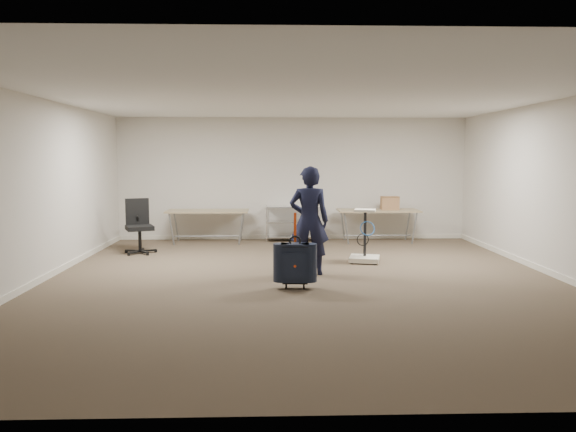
{
  "coord_description": "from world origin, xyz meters",
  "views": [
    {
      "loc": [
        -0.5,
        -8.45,
        1.9
      ],
      "look_at": [
        -0.23,
        0.3,
        0.98
      ],
      "focal_mm": 35.0,
      "sensor_mm": 36.0,
      "label": 1
    }
  ],
  "objects": [
    {
      "name": "person",
      "position": [
        0.12,
        0.53,
        0.88
      ],
      "size": [
        0.67,
        0.46,
        1.76
      ],
      "primitive_type": "imported",
      "rotation": [
        0.0,
        0.0,
        3.08
      ],
      "color": "black",
      "rests_on": "ground"
    },
    {
      "name": "ground",
      "position": [
        0.0,
        0.0,
        0.0
      ],
      "size": [
        9.0,
        9.0,
        0.0
      ],
      "primitive_type": "plane",
      "color": "#4E412F",
      "rests_on": "ground"
    },
    {
      "name": "suitcase",
      "position": [
        -0.15,
        -0.47,
        0.38
      ],
      "size": [
        0.42,
        0.25,
        1.11
      ],
      "color": "black",
      "rests_on": "ground"
    },
    {
      "name": "cardboard_box",
      "position": [
        2.17,
        4.02,
        0.88
      ],
      "size": [
        0.4,
        0.31,
        0.29
      ],
      "primitive_type": "cube",
      "rotation": [
        0.0,
        0.0,
        -0.04
      ],
      "color": "#976C46",
      "rests_on": "folding_table_right"
    },
    {
      "name": "folding_table_right",
      "position": [
        1.9,
        3.95,
        0.68
      ],
      "size": [
        1.8,
        0.75,
        0.73
      ],
      "color": "#8B7655",
      "rests_on": "ground"
    },
    {
      "name": "wire_shelf",
      "position": [
        0.0,
        4.2,
        0.44
      ],
      "size": [
        1.22,
        0.47,
        0.8
      ],
      "color": "silver",
      "rests_on": "ground"
    },
    {
      "name": "room_shell",
      "position": [
        0.0,
        1.38,
        0.05
      ],
      "size": [
        8.0,
        9.0,
        9.0
      ],
      "color": "beige",
      "rests_on": "ground"
    },
    {
      "name": "equipment_cart",
      "position": [
        1.2,
        1.54,
        0.25
      ],
      "size": [
        0.63,
        0.63,
        0.97
      ],
      "color": "#BFB4A4",
      "rests_on": "ground"
    },
    {
      "name": "folding_table_left",
      "position": [
        -1.9,
        3.95,
        0.68
      ],
      "size": [
        1.8,
        0.75,
        0.73
      ],
      "color": "#8B7655",
      "rests_on": "ground"
    },
    {
      "name": "office_chair",
      "position": [
        -3.11,
        2.65,
        0.33
      ],
      "size": [
        0.65,
        0.66,
        1.08
      ],
      "color": "black",
      "rests_on": "ground"
    }
  ]
}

